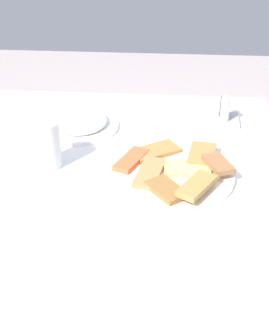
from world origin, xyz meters
TOP-DOWN VIEW (x-y plane):
  - dining_table at (0.00, 0.00)m, footprint 1.05×0.89m
  - pide_platter at (0.03, -0.15)m, footprint 0.31×0.31m
  - salad_plate_greens at (0.27, 0.12)m, footprint 0.22×0.22m
  - soda_can at (0.05, 0.16)m, footprint 0.08×0.08m
  - condiment_caddy at (0.34, -0.30)m, footprint 0.09×0.09m

SIDE VIEW (x-z plane):
  - dining_table at x=0.00m, z-range 0.28..0.98m
  - pide_platter at x=0.03m, z-range 0.70..0.74m
  - salad_plate_greens at x=0.27m, z-range 0.70..0.75m
  - condiment_caddy at x=0.34m, z-range 0.69..0.77m
  - soda_can at x=0.05m, z-range 0.71..0.83m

